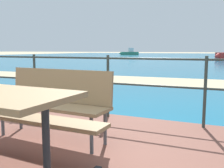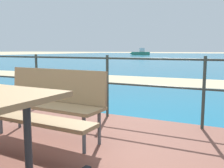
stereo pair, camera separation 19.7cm
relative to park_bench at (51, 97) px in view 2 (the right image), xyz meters
The scene contains 4 objects.
beach_strip 6.75m from the park_bench, 88.50° to the left, with size 54.00×2.43×0.01m, color tan.
park_bench is the anchor object (origin of this frame).
railing_fence 1.20m from the park_bench, 81.54° to the left, with size 5.94×0.04×1.00m.
boat_near 54.56m from the park_bench, 108.79° to the left, with size 4.23×2.94×1.52m.
Camera 2 is at (1.88, -1.20, 1.14)m, focal length 41.28 mm.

